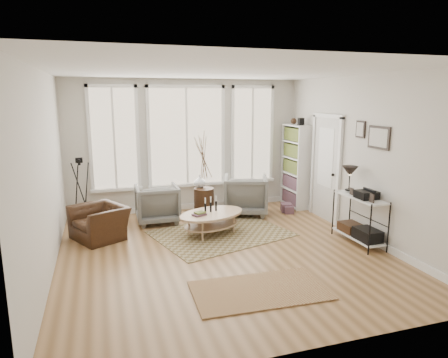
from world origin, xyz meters
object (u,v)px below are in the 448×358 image
object	(u,v)px
bookcase	(295,166)
coffee_table	(211,218)
low_shelf	(359,215)
accent_chair	(100,222)
side_table	(204,178)
armchair_left	(157,204)
armchair_right	(246,195)

from	to	relation	value
bookcase	coffee_table	size ratio (longest dim) A/B	1.35
low_shelf	accent_chair	world-z (taller)	low_shelf
coffee_table	accent_chair	bearing A→B (deg)	168.93
side_table	low_shelf	bearing A→B (deg)	-46.05
armchair_left	accent_chair	xyz separation A→B (m)	(-1.13, -0.66, -0.09)
coffee_table	armchair_right	bearing A→B (deg)	44.87
armchair_right	accent_chair	distance (m)	3.13
armchair_right	armchair_left	bearing A→B (deg)	20.30
coffee_table	armchair_right	world-z (taller)	armchair_right
bookcase	low_shelf	bearing A→B (deg)	-91.28
armchair_left	armchair_right	distance (m)	1.92
low_shelf	accent_chair	distance (m)	4.60
armchair_left	accent_chair	size ratio (longest dim) A/B	0.93
armchair_right	side_table	world-z (taller)	side_table
low_shelf	side_table	size ratio (longest dim) A/B	0.74
coffee_table	accent_chair	size ratio (longest dim) A/B	1.65
low_shelf	armchair_left	world-z (taller)	low_shelf
armchair_left	side_table	xyz separation A→B (m)	(0.99, 0.03, 0.46)
low_shelf	accent_chair	xyz separation A→B (m)	(-4.31, 1.58, -0.21)
side_table	accent_chair	size ratio (longest dim) A/B	1.92
accent_chair	armchair_left	bearing A→B (deg)	92.32
bookcase	armchair_left	world-z (taller)	bookcase
bookcase	side_table	size ratio (longest dim) A/B	1.16
armchair_right	accent_chair	xyz separation A→B (m)	(-3.05, -0.68, -0.13)
bookcase	accent_chair	size ratio (longest dim) A/B	2.24
bookcase	coffee_table	xyz separation A→B (m)	(-2.39, -1.33, -0.63)
bookcase	armchair_left	distance (m)	3.30
low_shelf	armchair_right	bearing A→B (deg)	119.10
low_shelf	armchair_right	world-z (taller)	low_shelf
low_shelf	side_table	bearing A→B (deg)	133.95
low_shelf	side_table	distance (m)	3.18
armchair_right	side_table	xyz separation A→B (m)	(-0.93, 0.01, 0.42)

